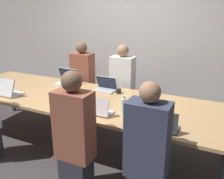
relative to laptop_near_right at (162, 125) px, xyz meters
The scene contains 20 objects.
ground_plane 1.62m from the laptop_near_right, 158.83° to the left, with size 24.00×24.00×0.00m, color #383333.
curtain_wall 2.59m from the laptop_near_right, 120.83° to the left, with size 12.00×0.06×2.80m.
conference_table 1.40m from the laptop_near_right, 158.83° to the left, with size 4.29×1.30×0.76m.
laptop_near_right is the anchor object (origin of this frame).
person_near_right 0.41m from the laptop_near_right, 95.54° to the right, with size 0.40×0.24×1.40m.
bottle_near_right 0.30m from the laptop_near_right, 153.03° to the left, with size 0.07×0.07×0.26m.
laptop_far_midleft 2.12m from the laptop_near_right, 153.05° to the left, with size 0.34×0.27×0.27m.
person_far_midleft 2.34m from the laptop_near_right, 142.99° to the left, with size 0.40×0.24×1.41m.
laptop_far_center 1.46m from the laptop_near_right, 141.11° to the left, with size 0.33×0.23×0.22m.
person_far_center 1.80m from the laptop_near_right, 126.95° to the left, with size 0.40×0.24×1.41m.
cup_far_center 1.26m from the laptop_near_right, 135.59° to the left, with size 0.08×0.08×0.08m.
laptop_near_left 2.33m from the laptop_near_right, behind, with size 0.31×0.27×0.26m.
cup_near_left 2.58m from the laptop_near_right, behind, with size 0.08×0.08×0.10m.
bottle_near_left 2.57m from the laptop_near_right, behind, with size 0.06×0.06×0.22m.
laptop_near_midright 0.82m from the laptop_near_right, behind, with size 0.34×0.22×0.23m.
person_near_midright 0.94m from the laptop_near_right, 152.26° to the right, with size 0.40×0.24×1.42m.
cup_near_midright 1.08m from the laptop_near_right, behind, with size 0.09×0.09×0.08m.
bottle_near_midright 0.58m from the laptop_near_right, 157.29° to the left, with size 0.06×0.06×0.23m.
stapler 1.25m from the laptop_near_right, 159.15° to the left, with size 0.11×0.15×0.05m.
notebook 1.63m from the laptop_near_right, 165.17° to the left, with size 0.25×0.21×0.02m.
Camera 1 is at (1.85, -2.87, 2.02)m, focal length 40.00 mm.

